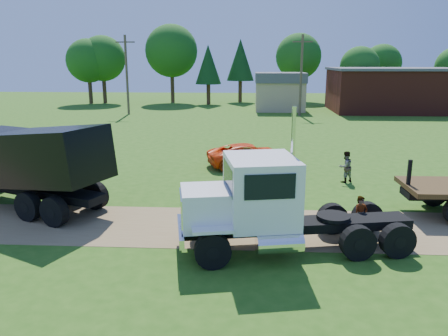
# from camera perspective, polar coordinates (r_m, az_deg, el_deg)

# --- Properties ---
(ground) EXTENTS (140.00, 140.00, 0.00)m
(ground) POSITION_cam_1_polar(r_m,az_deg,el_deg) (16.95, 2.35, -7.74)
(ground) COLOR #275312
(ground) RESTS_ON ground
(dirt_track) EXTENTS (120.00, 4.20, 0.01)m
(dirt_track) POSITION_cam_1_polar(r_m,az_deg,el_deg) (16.95, 2.35, -7.72)
(dirt_track) COLOR brown
(dirt_track) RESTS_ON ground
(white_semi_tractor) EXTENTS (8.10, 3.94, 4.78)m
(white_semi_tractor) POSITION_cam_1_polar(r_m,az_deg,el_deg) (14.49, 5.15, -4.75)
(white_semi_tractor) COLOR black
(white_semi_tractor) RESTS_ON ground
(black_dump_truck) EXTENTS (8.71, 5.56, 3.76)m
(black_dump_truck) POSITION_cam_1_polar(r_m,az_deg,el_deg) (20.42, -24.64, 0.81)
(black_dump_truck) COLOR black
(black_dump_truck) RESTS_ON ground
(orange_pickup) EXTENTS (5.43, 3.74, 1.38)m
(orange_pickup) POSITION_cam_1_polar(r_m,az_deg,el_deg) (26.26, 3.28, 1.68)
(orange_pickup) COLOR #F23F0B
(orange_pickup) RESTS_ON ground
(spectator_a) EXTENTS (0.66, 0.57, 1.54)m
(spectator_a) POSITION_cam_1_polar(r_m,az_deg,el_deg) (16.55, 17.40, -6.10)
(spectator_a) COLOR #999999
(spectator_a) RESTS_ON ground
(spectator_b) EXTENTS (1.00, 0.93, 1.65)m
(spectator_b) POSITION_cam_1_polar(r_m,az_deg,el_deg) (23.66, 15.58, 0.15)
(spectator_b) COLOR #999999
(spectator_b) RESTS_ON ground
(brick_building) EXTENTS (15.40, 10.40, 5.30)m
(brick_building) POSITION_cam_1_polar(r_m,az_deg,el_deg) (58.62, 21.30, 9.52)
(brick_building) COLOR maroon
(brick_building) RESTS_ON ground
(tan_shed) EXTENTS (6.20, 5.40, 4.70)m
(tan_shed) POSITION_cam_1_polar(r_m,az_deg,el_deg) (56.01, 7.31, 9.93)
(tan_shed) COLOR tan
(tan_shed) RESTS_ON ground
(utility_poles) EXTENTS (42.20, 0.28, 9.00)m
(utility_poles) POSITION_cam_1_polar(r_m,az_deg,el_deg) (51.10, 10.05, 12.03)
(utility_poles) COLOR brown
(utility_poles) RESTS_ON ground
(tree_row) EXTENTS (57.90, 12.85, 11.31)m
(tree_row) POSITION_cam_1_polar(r_m,az_deg,el_deg) (65.71, 1.71, 14.07)
(tree_row) COLOR #3E2519
(tree_row) RESTS_ON ground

